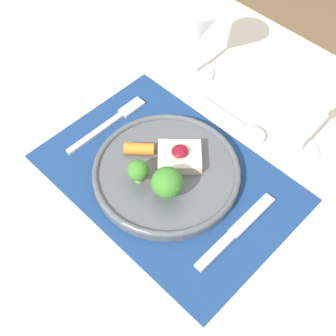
{
  "coord_description": "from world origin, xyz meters",
  "views": [
    {
      "loc": [
        0.34,
        -0.35,
        1.48
      ],
      "look_at": [
        -0.01,
        0.0,
        0.79
      ],
      "focal_mm": 50.0,
      "sensor_mm": 36.0,
      "label": 1
    }
  ],
  "objects_px": {
    "fork": "(112,121)",
    "wine_glass_near": "(315,107)",
    "dinner_plate": "(167,171)",
    "spoon": "(245,128)",
    "wine_glass_far": "(199,27)",
    "knife": "(231,236)"
  },
  "relations": [
    {
      "from": "fork",
      "to": "spoon",
      "type": "bearing_deg",
      "value": 39.64
    },
    {
      "from": "dinner_plate",
      "to": "knife",
      "type": "relative_size",
      "value": 1.41
    },
    {
      "from": "knife",
      "to": "spoon",
      "type": "relative_size",
      "value": 1.09
    },
    {
      "from": "fork",
      "to": "wine_glass_near",
      "type": "bearing_deg",
      "value": 31.48
    },
    {
      "from": "dinner_plate",
      "to": "fork",
      "type": "xyz_separation_m",
      "value": [
        -0.17,
        0.01,
        -0.01
      ]
    },
    {
      "from": "knife",
      "to": "wine_glass_near",
      "type": "distance_m",
      "value": 0.26
    },
    {
      "from": "wine_glass_far",
      "to": "wine_glass_near",
      "type": "bearing_deg",
      "value": -4.31
    },
    {
      "from": "dinner_plate",
      "to": "wine_glass_far",
      "type": "relative_size",
      "value": 1.56
    },
    {
      "from": "fork",
      "to": "knife",
      "type": "relative_size",
      "value": 1.0
    },
    {
      "from": "knife",
      "to": "spoon",
      "type": "bearing_deg",
      "value": 122.12
    },
    {
      "from": "knife",
      "to": "wine_glass_near",
      "type": "xyz_separation_m",
      "value": [
        -0.02,
        0.23,
        0.12
      ]
    },
    {
      "from": "dinner_plate",
      "to": "wine_glass_far",
      "type": "height_order",
      "value": "wine_glass_far"
    },
    {
      "from": "knife",
      "to": "dinner_plate",
      "type": "bearing_deg",
      "value": 173.7
    },
    {
      "from": "dinner_plate",
      "to": "spoon",
      "type": "distance_m",
      "value": 0.19
    },
    {
      "from": "fork",
      "to": "wine_glass_near",
      "type": "relative_size",
      "value": 1.09
    },
    {
      "from": "spoon",
      "to": "wine_glass_far",
      "type": "relative_size",
      "value": 1.02
    },
    {
      "from": "wine_glass_near",
      "to": "wine_glass_far",
      "type": "height_order",
      "value": "wine_glass_near"
    },
    {
      "from": "dinner_plate",
      "to": "spoon",
      "type": "relative_size",
      "value": 1.53
    },
    {
      "from": "knife",
      "to": "wine_glass_far",
      "type": "height_order",
      "value": "wine_glass_far"
    },
    {
      "from": "spoon",
      "to": "wine_glass_near",
      "type": "relative_size",
      "value": 1.0
    },
    {
      "from": "spoon",
      "to": "knife",
      "type": "bearing_deg",
      "value": -54.11
    },
    {
      "from": "fork",
      "to": "wine_glass_near",
      "type": "height_order",
      "value": "wine_glass_near"
    }
  ]
}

